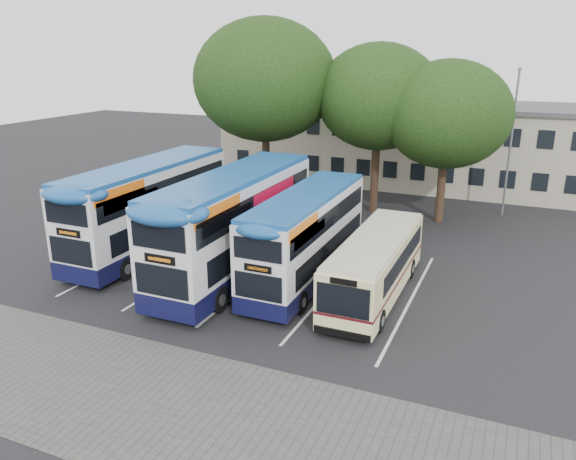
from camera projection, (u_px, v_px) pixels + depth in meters
The scene contains 12 objects.
ground at pixel (292, 341), 20.33m from camera, with size 120.00×120.00×0.00m, color black.
paving_strip at pixel (165, 405), 16.71m from camera, with size 40.00×6.00×0.01m, color #595654.
bay_lines at pixel (260, 276), 26.10m from camera, with size 14.12×11.00×0.01m.
depot_building at pixel (429, 143), 42.92m from camera, with size 32.40×8.40×6.20m.
lamp_post at pixel (512, 135), 33.93m from camera, with size 0.25×1.05×9.06m.
tree_left at pixel (265, 80), 35.15m from camera, with size 9.00×9.00×12.01m.
tree_mid at pixel (379, 97), 34.09m from camera, with size 7.58×7.58×10.50m.
tree_right at pixel (447, 115), 32.33m from camera, with size 7.34×7.34×9.58m.
bus_dd_left at pixel (150, 204), 28.60m from camera, with size 2.70×11.12×4.63m.
bus_dd_mid at pixel (236, 220), 25.56m from camera, with size 2.79×11.51×4.80m.
bus_dd_right at pixel (306, 233), 25.05m from camera, with size 2.37×9.77×4.07m.
bus_single at pixel (376, 262), 23.64m from camera, with size 2.26×8.91×2.65m.
Camera 1 is at (7.01, -16.66, 10.14)m, focal length 35.00 mm.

